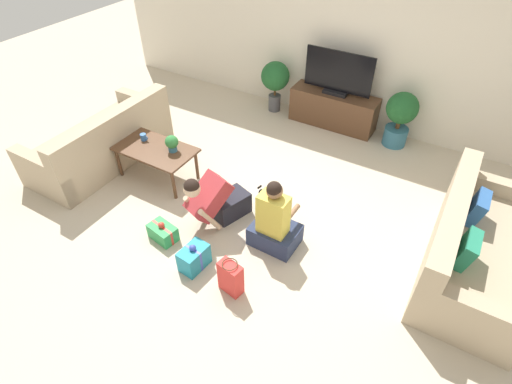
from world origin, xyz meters
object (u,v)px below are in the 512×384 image
(person_kneeling, at_px, (216,200))
(gift_box_b, at_px, (194,258))
(sofa_left, at_px, (103,143))
(potted_plant_back_left, at_px, (275,79))
(person_sitting, at_px, (274,223))
(gift_bag_a, at_px, (231,277))
(coffee_table, at_px, (155,151))
(tv_console, at_px, (333,109))
(potted_plant_back_right, at_px, (400,116))
(sofa_right, at_px, (473,250))
(mug, at_px, (144,137))
(gift_box_a, at_px, (163,232))
(tv, at_px, (338,75))
(dog, at_px, (269,201))
(tabletop_plant, at_px, (172,143))

(person_kneeling, relative_size, gift_box_b, 2.48)
(sofa_left, xyz_separation_m, potted_plant_back_left, (1.38, 2.50, 0.28))
(person_kneeling, xyz_separation_m, gift_box_b, (0.18, -0.69, -0.20))
(person_sitting, relative_size, gift_bag_a, 2.27)
(potted_plant_back_left, bearing_deg, gift_box_b, -75.34)
(gift_bag_a, bearing_deg, coffee_table, 150.48)
(coffee_table, height_order, person_sitting, person_sitting)
(tv_console, bearing_deg, sofa_left, -133.29)
(potted_plant_back_right, bearing_deg, sofa_right, -56.05)
(person_kneeling, distance_m, mug, 1.48)
(coffee_table, distance_m, gift_box_a, 1.22)
(person_kneeling, relative_size, mug, 6.94)
(coffee_table, xyz_separation_m, potted_plant_back_left, (0.47, 2.42, 0.15))
(sofa_right, xyz_separation_m, potted_plant_back_right, (-1.33, 1.97, 0.20))
(sofa_right, bearing_deg, coffee_table, 96.61)
(coffee_table, distance_m, gift_box_b, 1.71)
(potted_plant_back_right, bearing_deg, person_kneeling, -116.31)
(gift_box_b, xyz_separation_m, gift_bag_a, (0.50, -0.05, 0.06))
(gift_box_a, distance_m, mug, 1.46)
(person_kneeling, bearing_deg, person_sitting, 20.46)
(person_kneeling, bearing_deg, gift_box_a, -105.84)
(sofa_left, bearing_deg, person_sitting, 86.02)
(tv, bearing_deg, coffee_table, -121.21)
(dog, bearing_deg, tv, 36.07)
(gift_box_a, height_order, gift_bag_a, gift_bag_a)
(potted_plant_back_left, height_order, person_kneeling, potted_plant_back_left)
(person_kneeling, bearing_deg, gift_box_b, -56.57)
(gift_box_b, bearing_deg, potted_plant_back_right, 71.17)
(potted_plant_back_left, bearing_deg, tv_console, 2.78)
(gift_bag_a, height_order, tabletop_plant, tabletop_plant)
(tv_console, bearing_deg, gift_bag_a, -84.11)
(person_kneeling, distance_m, gift_bag_a, 1.02)
(potted_plant_back_left, xyz_separation_m, person_sitting, (1.46, -2.70, -0.24))
(person_sitting, bearing_deg, potted_plant_back_left, -60.46)
(potted_plant_back_right, bearing_deg, dog, -110.34)
(dog, xyz_separation_m, mug, (-1.90, -0.01, 0.28))
(sofa_left, xyz_separation_m, sofa_right, (4.76, 0.53, 0.00))
(potted_plant_back_right, distance_m, gift_bag_a, 3.54)
(dog, bearing_deg, potted_plant_back_right, 11.75)
(tv_console, bearing_deg, coffee_table, -121.21)
(mug, xyz_separation_m, tabletop_plant, (0.49, -0.00, 0.08))
(coffee_table, relative_size, gift_box_b, 3.16)
(potted_plant_back_left, bearing_deg, gift_box_a, -84.13)
(sofa_left, height_order, gift_box_a, sofa_left)
(person_sitting, bearing_deg, tv_console, -79.95)
(person_kneeling, height_order, gift_box_b, person_kneeling)
(potted_plant_back_left, bearing_deg, mug, -106.90)
(tv_console, xyz_separation_m, dog, (0.17, -2.38, -0.04))
(tv, bearing_deg, gift_box_a, -101.77)
(tv, height_order, mug, tv)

